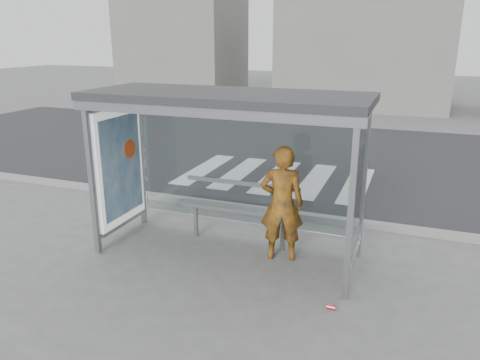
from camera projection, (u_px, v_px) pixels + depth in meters
name	position (u px, v px, depth m)	size (l,w,h in m)	color
ground	(227.00, 254.00, 7.64)	(80.00, 80.00, 0.00)	#60605D
road	(316.00, 156.00, 13.89)	(30.00, 10.00, 0.01)	#252528
curb	(264.00, 211.00, 9.36)	(30.00, 0.18, 0.12)	gray
crosswalk	(276.00, 177.00, 11.83)	(4.55, 3.00, 0.00)	silver
bus_shelter	(206.00, 132.00, 7.23)	(4.25, 1.65, 2.62)	gray
building_left	(183.00, 43.00, 26.22)	(6.00, 5.00, 6.00)	slate
building_center	(365.00, 55.00, 22.98)	(8.00, 5.00, 5.00)	slate
person	(282.00, 204.00, 7.23)	(0.68, 0.44, 1.85)	orange
bench	(238.00, 209.00, 7.90)	(2.04, 0.33, 1.05)	slate
soda_can	(331.00, 307.00, 6.09)	(0.06, 0.06, 0.12)	#F14664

